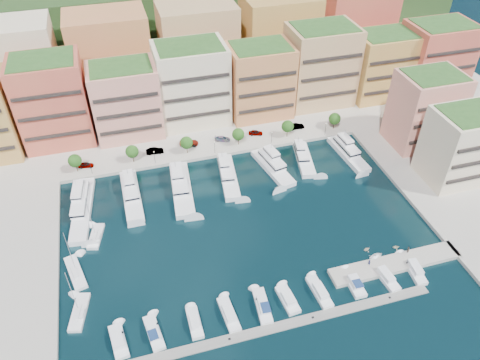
# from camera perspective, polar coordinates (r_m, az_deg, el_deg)

# --- Properties ---
(ground) EXTENTS (400.00, 400.00, 0.00)m
(ground) POSITION_cam_1_polar(r_m,az_deg,el_deg) (119.09, 0.52, -5.61)
(ground) COLOR black
(ground) RESTS_ON ground
(north_quay) EXTENTS (220.00, 64.00, 2.00)m
(north_quay) POSITION_cam_1_polar(r_m,az_deg,el_deg) (167.33, -5.60, 9.02)
(north_quay) COLOR #9E998E
(north_quay) RESTS_ON ground
(east_quay) EXTENTS (34.00, 76.00, 2.00)m
(east_quay) POSITION_cam_1_polar(r_m,az_deg,el_deg) (140.80, 26.54, -2.27)
(east_quay) COLOR #9E998E
(east_quay) RESTS_ON ground
(hillside) EXTENTS (240.00, 40.00, 58.00)m
(hillside) POSITION_cam_1_polar(r_m,az_deg,el_deg) (209.71, -8.38, 15.37)
(hillside) COLOR #163214
(hillside) RESTS_ON ground
(south_pontoon) EXTENTS (72.00, 2.20, 0.35)m
(south_pontoon) POSITION_cam_1_polar(r_m,az_deg,el_deg) (100.59, 3.91, -17.65)
(south_pontoon) COLOR gray
(south_pontoon) RESTS_ON ground
(finger_pier) EXTENTS (32.00, 5.00, 2.00)m
(finger_pier) POSITION_cam_1_polar(r_m,az_deg,el_deg) (116.14, 18.34, -9.81)
(finger_pier) COLOR #9E998E
(finger_pier) RESTS_ON ground
(apartment_1) EXTENTS (20.00, 16.50, 26.80)m
(apartment_1) POSITION_cam_1_polar(r_m,az_deg,el_deg) (151.09, -21.88, 8.91)
(apartment_1) COLOR #C85E42
(apartment_1) RESTS_ON north_quay
(apartment_2) EXTENTS (20.00, 15.50, 22.80)m
(apartment_2) POSITION_cam_1_polar(r_m,az_deg,el_deg) (149.01, -13.73, 9.40)
(apartment_2) COLOR tan
(apartment_2) RESTS_ON north_quay
(apartment_3) EXTENTS (22.00, 16.50, 25.80)m
(apartment_3) POSITION_cam_1_polar(r_m,az_deg,el_deg) (151.71, -5.90, 11.57)
(apartment_3) COLOR beige
(apartment_3) RESTS_ON north_quay
(apartment_4) EXTENTS (20.00, 15.50, 23.80)m
(apartment_4) POSITION_cam_1_polar(r_m,az_deg,el_deg) (155.24, 2.42, 12.02)
(apartment_4) COLOR #CE784D
(apartment_4) RESTS_ON north_quay
(apartment_5) EXTENTS (22.00, 16.50, 26.80)m
(apartment_5) POSITION_cam_1_polar(r_m,az_deg,el_deg) (163.86, 9.76, 13.62)
(apartment_5) COLOR tan
(apartment_5) RESTS_ON north_quay
(apartment_6) EXTENTS (20.00, 15.50, 22.80)m
(apartment_6) POSITION_cam_1_polar(r_m,az_deg,el_deg) (173.24, 16.78, 13.25)
(apartment_6) COLOR #C08646
(apartment_6) RESTS_ON north_quay
(apartment_7) EXTENTS (22.00, 16.50, 24.80)m
(apartment_7) POSITION_cam_1_polar(r_m,az_deg,el_deg) (182.45, 22.71, 13.56)
(apartment_7) COLOR #C85E42
(apartment_7) RESTS_ON north_quay
(apartment_east_a) EXTENTS (18.00, 14.50, 22.80)m
(apartment_east_a) POSITION_cam_1_polar(r_m,az_deg,el_deg) (150.79, 21.65, 8.01)
(apartment_east_a) COLOR tan
(apartment_east_a) RESTS_ON east_quay
(apartment_east_b) EXTENTS (18.00, 14.50, 20.80)m
(apartment_east_b) POSITION_cam_1_polar(r_m,az_deg,el_deg) (139.97, 25.49, 3.79)
(apartment_east_b) COLOR beige
(apartment_east_b) RESTS_ON east_quay
(backblock_0) EXTENTS (26.00, 18.00, 30.00)m
(backblock_0) POSITION_cam_1_polar(r_m,az_deg,el_deg) (171.64, -25.52, 12.18)
(backblock_0) COLOR beige
(backblock_0) RESTS_ON north_quay
(backblock_1) EXTENTS (26.00, 18.00, 30.00)m
(backblock_1) POSITION_cam_1_polar(r_m,az_deg,el_deg) (168.89, -15.40, 14.23)
(backblock_1) COLOR #CE784D
(backblock_1) RESTS_ON north_quay
(backblock_2) EXTENTS (26.00, 18.00, 30.00)m
(backblock_2) POSITION_cam_1_polar(r_m,az_deg,el_deg) (171.42, -5.10, 15.85)
(backblock_2) COLOR tan
(backblock_2) RESTS_ON north_quay
(backblock_3) EXTENTS (26.00, 18.00, 30.00)m
(backblock_3) POSITION_cam_1_polar(r_m,az_deg,el_deg) (179.02, 4.74, 16.92)
(backblock_3) COLOR #C08646
(backblock_3) RESTS_ON north_quay
(backblock_4) EXTENTS (26.00, 18.00, 30.00)m
(backblock_4) POSITION_cam_1_polar(r_m,az_deg,el_deg) (191.08, 13.64, 17.48)
(backblock_4) COLOR #C85E42
(backblock_4) RESTS_ON north_quay
(tree_0) EXTENTS (3.80, 3.80, 5.65)m
(tree_0) POSITION_cam_1_polar(r_m,az_deg,el_deg) (139.87, -19.49, 2.22)
(tree_0) COLOR #473323
(tree_0) RESTS_ON north_quay
(tree_1) EXTENTS (3.80, 3.80, 5.65)m
(tree_1) POSITION_cam_1_polar(r_m,az_deg,el_deg) (139.00, -13.02, 3.40)
(tree_1) COLOR #473323
(tree_1) RESTS_ON north_quay
(tree_2) EXTENTS (3.80, 3.80, 5.65)m
(tree_2) POSITION_cam_1_polar(r_m,az_deg,el_deg) (139.96, -6.54, 4.54)
(tree_2) COLOR #473323
(tree_2) RESTS_ON north_quay
(tree_3) EXTENTS (3.80, 3.80, 5.65)m
(tree_3) POSITION_cam_1_polar(r_m,az_deg,el_deg) (142.72, -0.21, 5.59)
(tree_3) COLOR #473323
(tree_3) RESTS_ON north_quay
(tree_4) EXTENTS (3.80, 3.80, 5.65)m
(tree_4) POSITION_cam_1_polar(r_m,az_deg,el_deg) (147.18, 5.83, 6.53)
(tree_4) COLOR #473323
(tree_4) RESTS_ON north_quay
(tree_5) EXTENTS (3.80, 3.80, 5.65)m
(tree_5) POSITION_cam_1_polar(r_m,az_deg,el_deg) (153.18, 11.47, 7.33)
(tree_5) COLOR #473323
(tree_5) RESTS_ON north_quay
(lamppost_0) EXTENTS (0.30, 0.30, 4.20)m
(lamppost_0) POSITION_cam_1_polar(r_m,az_deg,el_deg) (138.14, -17.78, 1.67)
(lamppost_0) COLOR black
(lamppost_0) RESTS_ON north_quay
(lamppost_1) EXTENTS (0.30, 0.30, 4.20)m
(lamppost_1) POSITION_cam_1_polar(r_m,az_deg,el_deg) (137.80, -10.41, 2.99)
(lamppost_1) COLOR black
(lamppost_1) RESTS_ON north_quay
(lamppost_2) EXTENTS (0.30, 0.30, 4.20)m
(lamppost_2) POSITION_cam_1_polar(r_m,az_deg,el_deg) (139.80, -3.12, 4.26)
(lamppost_2) COLOR black
(lamppost_2) RESTS_ON north_quay
(lamppost_3) EXTENTS (0.30, 0.30, 4.20)m
(lamppost_3) POSITION_cam_1_polar(r_m,az_deg,el_deg) (144.03, 3.89, 5.40)
(lamppost_3) COLOR black
(lamppost_3) RESTS_ON north_quay
(lamppost_4) EXTENTS (0.30, 0.30, 4.20)m
(lamppost_4) POSITION_cam_1_polar(r_m,az_deg,el_deg) (150.31, 10.42, 6.39)
(lamppost_4) COLOR black
(lamppost_4) RESTS_ON north_quay
(yacht_0) EXTENTS (7.32, 24.90, 7.30)m
(yacht_0) POSITION_cam_1_polar(r_m,az_deg,el_deg) (129.51, -18.68, -3.00)
(yacht_0) COLOR white
(yacht_0) RESTS_ON ground
(yacht_1) EXTENTS (4.62, 20.63, 7.30)m
(yacht_1) POSITION_cam_1_polar(r_m,az_deg,el_deg) (130.10, -13.12, -1.55)
(yacht_1) COLOR white
(yacht_1) RESTS_ON ground
(yacht_2) EXTENTS (7.07, 22.97, 7.30)m
(yacht_2) POSITION_cam_1_polar(r_m,az_deg,el_deg) (129.88, -7.20, -0.69)
(yacht_2) COLOR white
(yacht_2) RESTS_ON ground
(yacht_3) EXTENTS (6.68, 19.99, 7.30)m
(yacht_3) POSITION_cam_1_polar(r_m,az_deg,el_deg) (132.85, -1.52, 0.73)
(yacht_3) COLOR white
(yacht_3) RESTS_ON ground
(yacht_4) EXTENTS (8.01, 19.16, 7.30)m
(yacht_4) POSITION_cam_1_polar(r_m,az_deg,el_deg) (136.43, 3.92, 1.78)
(yacht_4) COLOR white
(yacht_4) RESTS_ON ground
(yacht_5) EXTENTS (7.21, 16.70, 7.30)m
(yacht_5) POSITION_cam_1_polar(r_m,az_deg,el_deg) (140.48, 7.74, 2.79)
(yacht_5) COLOR white
(yacht_5) RESTS_ON ground
(yacht_6) EXTENTS (5.78, 18.80, 7.30)m
(yacht_6) POSITION_cam_1_polar(r_m,az_deg,el_deg) (145.16, 12.95, 3.41)
(yacht_6) COLOR white
(yacht_6) RESTS_ON ground
(cruiser_0) EXTENTS (3.70, 8.20, 2.55)m
(cruiser_0) POSITION_cam_1_polar(r_m,az_deg,el_deg) (101.12, -14.57, -18.53)
(cruiser_0) COLOR white
(cruiser_0) RESTS_ON ground
(cruiser_1) EXTENTS (3.66, 8.61, 2.66)m
(cruiser_1) POSITION_cam_1_polar(r_m,az_deg,el_deg) (100.71, -10.44, -17.86)
(cruiser_1) COLOR white
(cruiser_1) RESTS_ON ground
(cruiser_2) EXTENTS (2.47, 7.55, 2.55)m
(cruiser_2) POSITION_cam_1_polar(r_m,az_deg,el_deg) (100.93, -5.54, -16.94)
(cruiser_2) COLOR white
(cruiser_2) RESTS_ON ground
(cruiser_3) EXTENTS (3.18, 8.93, 2.55)m
(cruiser_3) POSITION_cam_1_polar(r_m,az_deg,el_deg) (101.65, -1.36, -16.07)
(cruiser_3) COLOR white
(cruiser_3) RESTS_ON ground
(cruiser_4) EXTENTS (3.37, 9.21, 2.66)m
(cruiser_4) POSITION_cam_1_polar(r_m,az_deg,el_deg) (102.88, 2.77, -15.11)
(cruiser_4) COLOR white
(cruiser_4) RESTS_ON ground
(cruiser_5) EXTENTS (3.40, 7.67, 2.55)m
(cruiser_5) POSITION_cam_1_polar(r_m,az_deg,el_deg) (104.25, 5.86, -14.33)
(cruiser_5) COLOR white
(cruiser_5) RESTS_ON ground
(cruiser_6) EXTENTS (3.10, 8.95, 2.55)m
(cruiser_6) POSITION_cam_1_polar(r_m,az_deg,el_deg) (106.38, 9.67, -13.32)
(cruiser_6) COLOR white
(cruiser_6) RESTS_ON ground
(cruiser_7) EXTENTS (2.95, 7.75, 2.66)m
(cruiser_7) POSITION_cam_1_polar(r_m,az_deg,el_deg) (109.31, 13.74, -12.16)
(cruiser_7) COLOR white
(cruiser_7) RESTS_ON ground
(cruiser_8) EXTENTS (3.31, 9.30, 2.55)m
(cruiser_8) POSITION_cam_1_polar(r_m,az_deg,el_deg) (112.52, 17.23, -11.12)
(cruiser_8) COLOR white
(cruiser_8) RESTS_ON ground
(cruiser_9) EXTENTS (3.50, 9.38, 2.55)m
(cruiser_9) POSITION_cam_1_polar(r_m,az_deg,el_deg) (116.01, 20.40, -10.12)
(cruiser_9) COLOR white
(cruiser_9) RESTS_ON ground
(sailboat_1) EXTENTS (5.25, 11.04, 13.20)m
(sailboat_1) POSITION_cam_1_polar(r_m,az_deg,el_deg) (114.81, -19.40, -10.65)
(sailboat_1) COLOR white
(sailboat_1) RESTS_ON ground
(sailboat_0) EXTENTS (4.94, 9.77, 13.20)m
(sailboat_0) POSITION_cam_1_polar(r_m,az_deg,el_deg) (107.60, -18.98, -15.05)
(sailboat_0) COLOR white
(sailboat_0) RESTS_ON ground
(sailboat_2) EXTENTS (4.77, 8.82, 13.20)m
(sailboat_2) POSITION_cam_1_polar(r_m,az_deg,el_deg) (121.30, -17.13, -6.63)
(sailboat_2) COLOR white
(sailboat_2) RESTS_ON ground
(tender_2) EXTENTS (4.13, 3.40, 0.74)m
(tender_2) POSITION_cam_1_polar(r_m,az_deg,el_deg) (116.17, 16.29, -8.94)
(tender_2) COLOR white
(tender_2) RESTS_ON ground
(tender_3) EXTENTS (1.99, 1.81, 0.91)m
(tender_3) POSITION_cam_1_polar(r_m,az_deg,el_deg) (119.58, 18.47, -7.74)
(tender_3) COLOR beige
(tender_3) RESTS_ON ground
(tender_1) EXTENTS (1.94, 1.75, 0.90)m
(tender_1) POSITION_cam_1_polar(r_m,az_deg,el_deg) (117.05, 15.19, -8.14)
(tender_1) COLOR beige
(tender_1) RESTS_ON ground
(car_0) EXTENTS (4.58, 2.54, 1.48)m
(car_0) POSITION_cam_1_polar(r_m,az_deg,el_deg) (142.45, -18.28, 1.76)
(car_0) COLOR gray
(car_0) RESTS_ON north_quay
(car_1) EXTENTS (5.27, 2.06, 1.71)m
(car_1) POSITION_cam_1_polar(r_m,az_deg,el_deg) (142.93, -10.36, 3.51)
(car_1) COLOR gray
(car_1) RESTS_ON north_quay
(car_2) EXTENTS (6.26, 4.03, 1.60)m
(car_2) POSITION_cam_1_polar(r_m,az_deg,el_deg) (145.03, -6.24, 4.54)
(car_2) COLOR gray
(car_2) RESTS_ON north_quay
(car_3) EXTENTS (5.09, 3.30, 1.37)m
(car_3) POSITION_cam_1_polar(r_m,az_deg,el_deg) (146.27, -2.16, 5.05)
(car_3) COLOR gray
(car_3) RESTS_ON north_quay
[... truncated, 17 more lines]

